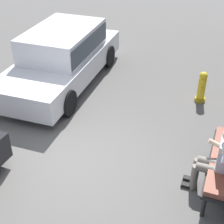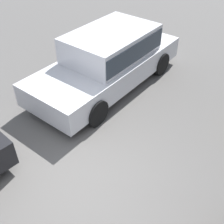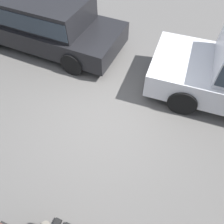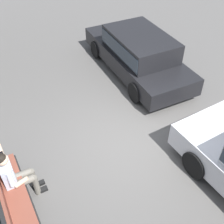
# 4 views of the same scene
# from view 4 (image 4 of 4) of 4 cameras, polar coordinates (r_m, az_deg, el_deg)

# --- Properties ---
(ground_plane) EXTENTS (60.00, 60.00, 0.00)m
(ground_plane) POSITION_cam_4_polar(r_m,az_deg,el_deg) (7.03, 2.82, -6.09)
(ground_plane) COLOR #565451
(bench) EXTENTS (1.92, 0.55, 1.03)m
(bench) POSITION_cam_4_polar(r_m,az_deg,el_deg) (5.76, -20.54, -15.16)
(bench) COLOR black
(bench) RESTS_ON ground_plane
(person_on_phone) EXTENTS (0.73, 0.74, 1.37)m
(person_on_phone) POSITION_cam_4_polar(r_m,az_deg,el_deg) (5.81, -19.22, -11.93)
(person_on_phone) COLOR #6B665B
(person_on_phone) RESTS_ON ground_plane
(parked_car_mid) EXTENTS (4.56, 1.97, 1.38)m
(parked_car_mid) POSITION_cam_4_polar(r_m,az_deg,el_deg) (9.11, 5.31, 12.09)
(parked_car_mid) COLOR black
(parked_car_mid) RESTS_ON ground_plane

